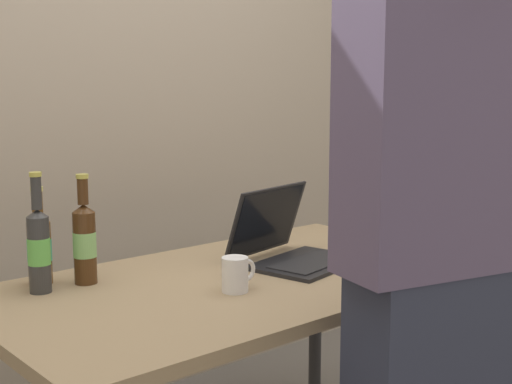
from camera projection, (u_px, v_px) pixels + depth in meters
desk at (240, 298)px, 2.10m from camera, size 1.50×0.83×0.71m
laptop at (291, 246)px, 2.26m from camera, size 0.41×0.39×0.24m
beer_bottle_brown at (85, 241)px, 2.01m from camera, size 0.07×0.07×0.32m
beer_bottle_dark at (39, 246)px, 2.00m from camera, size 0.07×0.07×0.28m
beer_bottle_green at (39, 247)px, 1.92m from camera, size 0.06×0.06×0.33m
person_figure at (434, 263)px, 1.60m from camera, size 0.49×0.33×1.71m
coffee_mug at (236, 274)px, 1.94m from camera, size 0.11×0.07×0.10m
back_wall at (91, 77)px, 2.66m from camera, size 6.00×0.10×2.60m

